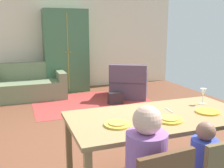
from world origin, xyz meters
TOP-DOWN VIEW (x-y plane):
  - ground_plane at (0.00, 0.49)m, footprint 6.46×6.18m
  - back_wall at (0.00, 3.63)m, footprint 6.46×0.10m
  - dining_table at (0.14, -1.30)m, footprint 1.87×0.93m
  - plate_near_man at (-0.37, -1.42)m, footprint 0.25×0.25m
  - pizza_near_man at (-0.37, -1.42)m, footprint 0.17×0.17m
  - plate_near_child at (0.14, -1.48)m, footprint 0.25×0.25m
  - pizza_near_child at (0.14, -1.48)m, footprint 0.17×0.17m
  - plate_near_woman at (0.66, -1.40)m, footprint 0.25×0.25m
  - wine_glass at (0.81, -1.12)m, footprint 0.07×0.07m
  - fork at (-0.14, -1.35)m, footprint 0.02×0.15m
  - knife at (0.31, -1.20)m, footprint 0.04×0.17m
  - area_rug at (0.34, 1.94)m, footprint 2.60×1.80m
  - couch at (-0.97, 2.80)m, footprint 1.66×0.86m
  - armchair at (1.30, 2.09)m, footprint 1.16×1.17m
  - armoire at (0.02, 3.24)m, footprint 1.10×0.59m
  - handbag at (0.78, 1.64)m, footprint 0.32×0.16m

SIDE VIEW (x-z plane):
  - ground_plane at x=0.00m, z-range -0.02..0.00m
  - area_rug at x=0.34m, z-range 0.00..0.01m
  - handbag at x=0.78m, z-range 0.00..0.26m
  - couch at x=-0.97m, z-range -0.11..0.71m
  - armchair at x=1.30m, z-range -0.09..0.73m
  - dining_table at x=0.14m, z-range 0.31..1.07m
  - fork at x=-0.14m, z-range 0.76..0.77m
  - knife at x=0.31m, z-range 0.76..0.77m
  - plate_near_man at x=-0.37m, z-range 0.76..0.78m
  - plate_near_child at x=0.14m, z-range 0.76..0.78m
  - plate_near_woman at x=0.66m, z-range 0.76..0.78m
  - pizza_near_man at x=-0.37m, z-range 0.78..0.79m
  - pizza_near_child at x=0.14m, z-range 0.78..0.79m
  - wine_glass at x=0.81m, z-range 0.80..0.99m
  - armoire at x=0.02m, z-range 0.00..2.10m
  - back_wall at x=0.00m, z-range 0.00..2.70m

